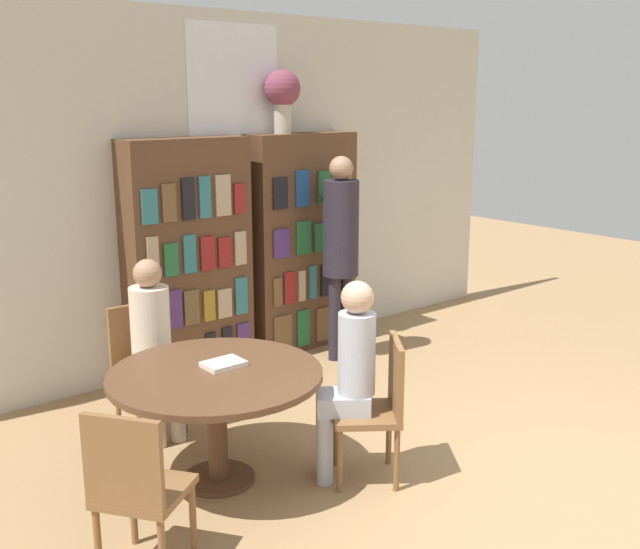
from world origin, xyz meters
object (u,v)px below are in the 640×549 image
object	(u,v)px
chair_near_camera	(136,485)
bookshelf_left	(188,260)
reading_table	(216,388)
librarian_standing	(341,236)
seated_reader_right	(349,370)
bookshelf_right	(302,243)
chair_left_side	(144,361)
flower_vase	(282,93)
seated_reader_left	(154,338)
chair_far_side	(379,402)

from	to	relation	value
chair_near_camera	bookshelf_left	bearing A→B (deg)	109.47
reading_table	librarian_standing	size ratio (longest dim) A/B	0.71
bookshelf_left	chair_near_camera	bearing A→B (deg)	-125.28
bookshelf_left	seated_reader_right	size ratio (longest dim) A/B	1.58
bookshelf_right	chair_left_side	xyz separation A→B (m)	(-1.98, -0.72, -0.49)
reading_table	chair_near_camera	bearing A→B (deg)	-144.74
flower_vase	chair_near_camera	world-z (taller)	flower_vase
bookshelf_right	reading_table	xyz separation A→B (m)	(-1.99, -1.70, -0.38)
bookshelf_right	seated_reader_left	world-z (taller)	bookshelf_right
bookshelf_left	reading_table	distance (m)	1.92
bookshelf_right	bookshelf_left	bearing A→B (deg)	-179.99
reading_table	chair_left_side	size ratio (longest dim) A/B	1.44
bookshelf_left	seated_reader_left	size ratio (longest dim) A/B	1.58
reading_table	chair_far_side	bearing A→B (deg)	-36.74
seated_reader_right	bookshelf_left	bearing A→B (deg)	32.32
bookshelf_left	chair_left_side	size ratio (longest dim) A/B	2.23
bookshelf_right	seated_reader_right	size ratio (longest dim) A/B	1.58
reading_table	chair_near_camera	distance (m)	0.99
chair_far_side	chair_left_side	bearing A→B (deg)	63.00
chair_left_side	seated_reader_left	world-z (taller)	seated_reader_left
bookshelf_left	chair_near_camera	distance (m)	2.82
seated_reader_left	chair_far_side	bearing A→B (deg)	119.92
chair_left_side	librarian_standing	size ratio (longest dim) A/B	0.49
chair_near_camera	librarian_standing	world-z (taller)	librarian_standing
seated_reader_left	seated_reader_right	size ratio (longest dim) A/B	1.00
flower_vase	chair_far_side	bearing A→B (deg)	-113.69
librarian_standing	chair_near_camera	bearing A→B (deg)	-147.98
librarian_standing	chair_left_side	bearing A→B (deg)	-173.69
chair_near_camera	seated_reader_right	xyz separation A→B (m)	(1.44, 0.09, 0.21)
chair_left_side	chair_far_side	bearing A→B (deg)	117.00
seated_reader_right	seated_reader_left	bearing A→B (deg)	62.88
chair_left_side	flower_vase	bearing A→B (deg)	-156.98
bookshelf_left	seated_reader_left	world-z (taller)	bookshelf_left
chair_far_side	librarian_standing	size ratio (longest dim) A/B	0.49
chair_far_side	seated_reader_left	world-z (taller)	seated_reader_left
librarian_standing	seated_reader_left	bearing A→B (deg)	-168.75
flower_vase	librarian_standing	distance (m)	1.33
chair_near_camera	chair_far_side	bearing A→B (deg)	54.00
chair_left_side	seated_reader_left	bearing A→B (deg)	90.00
bookshelf_left	flower_vase	xyz separation A→B (m)	(0.99, 0.00, 1.34)
bookshelf_right	chair_left_side	size ratio (longest dim) A/B	2.23
reading_table	chair_far_side	xyz separation A→B (m)	(0.79, -0.59, -0.11)
chair_near_camera	reading_table	bearing A→B (deg)	90.00
chair_near_camera	seated_reader_left	size ratio (longest dim) A/B	0.71
bookshelf_left	seated_reader_right	distance (m)	2.20
chair_near_camera	bookshelf_right	bearing A→B (deg)	93.86
librarian_standing	flower_vase	bearing A→B (deg)	114.98
flower_vase	bookshelf_right	bearing A→B (deg)	-1.33
reading_table	librarian_standing	xyz separation A→B (m)	(2.03, 1.20, 0.51)
chair_near_camera	seated_reader_right	bearing A→B (deg)	58.34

